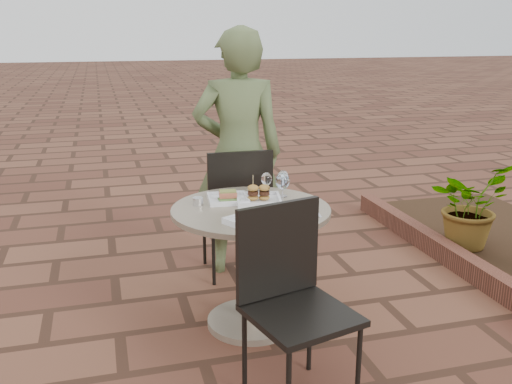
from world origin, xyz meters
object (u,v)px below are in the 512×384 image
object	(u,v)px
plate_salmon	(228,198)
plate_sliders	(259,197)
plate_tuna	(258,221)
chair_far	(237,203)
chair_near	(290,287)
cafe_table	(251,248)
diner	(238,154)

from	to	relation	value
plate_salmon	plate_sliders	size ratio (longest dim) A/B	0.84
plate_sliders	plate_tuna	bearing A→B (deg)	-105.98
chair_far	plate_salmon	xyz separation A→B (m)	(-0.18, -0.52, 0.20)
plate_salmon	plate_sliders	bearing A→B (deg)	-23.78
plate_sliders	plate_tuna	distance (m)	0.39
chair_far	chair_near	distance (m)	1.37
plate_salmon	plate_sliders	distance (m)	0.18
chair_near	plate_tuna	world-z (taller)	chair_near
cafe_table	diner	distance (m)	0.91
cafe_table	plate_salmon	xyz separation A→B (m)	(-0.09, 0.16, 0.26)
chair_far	plate_tuna	world-z (taller)	chair_far
diner	plate_salmon	xyz separation A→B (m)	(-0.22, -0.66, -0.11)
diner	chair_near	bearing A→B (deg)	94.65
plate_tuna	diner	bearing A→B (deg)	81.57
plate_salmon	plate_tuna	world-z (taller)	plate_salmon
chair_far	diner	xyz separation A→B (m)	(0.04, 0.13, 0.31)
chair_far	plate_tuna	distance (m)	0.99
plate_salmon	cafe_table	bearing A→B (deg)	-60.04
chair_near	plate_salmon	size ratio (longest dim) A/B	3.71
chair_far	chair_near	xyz separation A→B (m)	(-0.08, -1.36, 0.00)
chair_far	plate_salmon	distance (m)	0.59
diner	plate_sliders	bearing A→B (deg)	94.83
chair_near	diner	size ratio (longest dim) A/B	0.54
diner	plate_tuna	distance (m)	1.12
chair_near	plate_sliders	distance (m)	0.80
cafe_table	chair_near	size ratio (longest dim) A/B	0.97
cafe_table	plate_salmon	distance (m)	0.33
chair_far	plate_sliders	bearing A→B (deg)	89.55
plate_salmon	chair_far	bearing A→B (deg)	70.95
cafe_table	diner	size ratio (longest dim) A/B	0.52
cafe_table	plate_tuna	bearing A→B (deg)	-97.11
chair_near	plate_tuna	distance (m)	0.45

